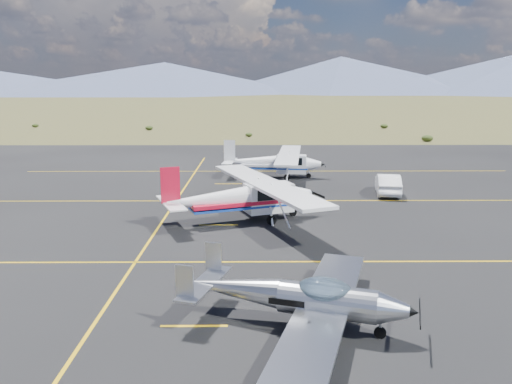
% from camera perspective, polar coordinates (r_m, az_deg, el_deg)
% --- Properties ---
extents(ground, '(1600.00, 1600.00, 0.00)m').
position_cam_1_polar(ground, '(18.53, 3.56, -10.11)').
color(ground, '#383D1C').
rests_on(ground, ground).
extents(apron, '(72.00, 72.00, 0.02)m').
position_cam_1_polar(apron, '(25.15, 2.47, -4.10)').
color(apron, black).
rests_on(apron, ground).
extents(aircraft_low_wing, '(6.65, 9.02, 1.97)m').
position_cam_1_polar(aircraft_low_wing, '(14.88, 5.19, -11.94)').
color(aircraft_low_wing, silver).
rests_on(aircraft_low_wing, apron).
extents(aircraft_cessna, '(8.70, 12.05, 3.12)m').
position_cam_1_polar(aircraft_cessna, '(25.91, -1.49, -0.45)').
color(aircraft_cessna, white).
rests_on(aircraft_cessna, apron).
extents(aircraft_plain, '(6.88, 11.41, 2.88)m').
position_cam_1_polar(aircraft_plain, '(38.64, 2.10, 3.52)').
color(aircraft_plain, white).
rests_on(aircraft_plain, apron).
extents(sedan, '(2.14, 4.30, 1.35)m').
position_cam_1_polar(sedan, '(33.84, 14.84, 0.90)').
color(sedan, white).
rests_on(sedan, apron).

